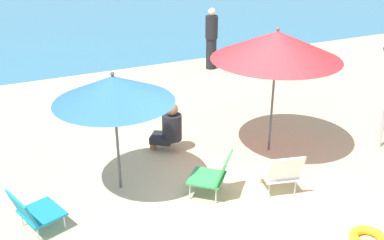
# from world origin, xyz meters

# --- Properties ---
(ground_plane) EXTENTS (40.00, 40.00, 0.00)m
(ground_plane) POSITION_xyz_m (0.00, 0.00, 0.00)
(ground_plane) COLOR #CCB789
(sea_water) EXTENTS (40.00, 16.00, 0.01)m
(sea_water) POSITION_xyz_m (0.00, 14.28, 0.00)
(sea_water) COLOR teal
(sea_water) RESTS_ON ground_plane
(umbrella_red) EXTENTS (2.08, 2.08, 2.12)m
(umbrella_red) POSITION_xyz_m (1.07, 0.85, 1.84)
(umbrella_red) COLOR #4C4C51
(umbrella_red) RESTS_ON ground_plane
(umbrella_blue) EXTENTS (1.68, 1.68, 1.80)m
(umbrella_blue) POSITION_xyz_m (-1.60, 0.79, 1.55)
(umbrella_blue) COLOR #4C4C51
(umbrella_blue) RESTS_ON ground_plane
(beach_chair_a) EXTENTS (0.75, 0.75, 0.66)m
(beach_chair_a) POSITION_xyz_m (-0.44, 0.01, 0.35)
(beach_chair_a) COLOR #33934C
(beach_chair_a) RESTS_ON ground_plane
(beach_chair_b) EXTENTS (0.69, 0.68, 0.58)m
(beach_chair_b) POSITION_xyz_m (-2.88, 0.25, 0.30)
(beach_chair_b) COLOR teal
(beach_chair_b) RESTS_ON ground_plane
(beach_chair_c) EXTENTS (0.62, 0.66, 0.68)m
(beach_chair_c) POSITION_xyz_m (0.45, -0.35, 0.35)
(beach_chair_c) COLOR white
(beach_chair_c) RESTS_ON ground_plane
(person_a) EXTENTS (0.55, 0.52, 0.88)m
(person_a) POSITION_xyz_m (-0.49, 1.54, 0.43)
(person_a) COLOR black
(person_a) RESTS_ON ground_plane
(person_b) EXTENTS (0.32, 0.32, 1.58)m
(person_b) POSITION_xyz_m (2.28, 5.35, 0.79)
(person_b) COLOR black
(person_b) RESTS_ON ground_plane
(swim_ring) EXTENTS (0.45, 0.45, 0.11)m
(swim_ring) POSITION_xyz_m (0.79, -1.72, 0.06)
(swim_ring) COLOR yellow
(swim_ring) RESTS_ON ground_plane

